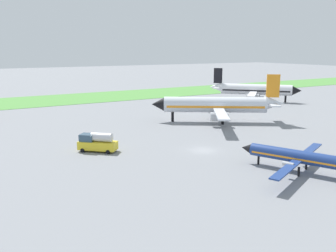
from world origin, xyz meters
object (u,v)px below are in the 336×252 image
Objects in this scene: airplane_midfield_jet at (218,105)px; airplane_foreground_turboprop at (299,157)px; fuel_truck_near_gate at (97,142)px; airplane_parked_jet_far at (254,90)px.

airplane_foreground_turboprop is at bearing 103.51° from airplane_midfield_jet.
airplane_midfield_jet is 34.95m from fuel_truck_near_gate.
airplane_foreground_turboprop reaches higher than fuel_truck_near_gate.
airplane_parked_jet_far reaches higher than fuel_truck_near_gate.
airplane_foreground_turboprop is 32.42m from fuel_truck_near_gate.
airplane_parked_jet_far is 72.90m from fuel_truck_near_gate.
airplane_parked_jet_far is at bearing -112.65° from airplane_midfield_jet.
airplane_parked_jet_far reaches higher than airplane_foreground_turboprop.
airplane_midfield_jet reaches higher than fuel_truck_near_gate.
airplane_foreground_turboprop is 71.94m from airplane_parked_jet_far.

